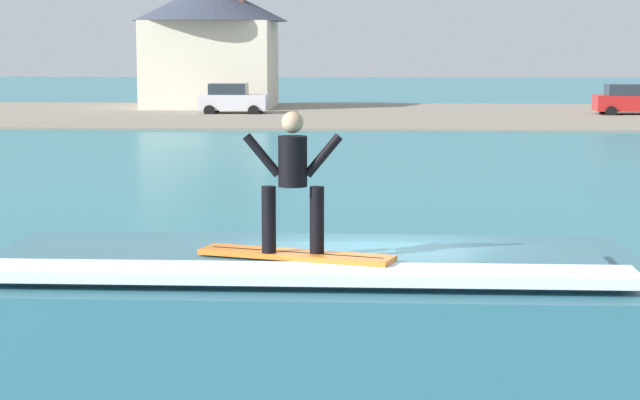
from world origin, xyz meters
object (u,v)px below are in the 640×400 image
at_px(car_far_shore, 631,100).
at_px(house_with_chimney, 211,39).
at_px(car_near_shore, 232,99).
at_px(wave_crest, 309,326).
at_px(surfboard, 296,255).
at_px(surfer, 293,175).

bearing_deg(car_far_shore, house_with_chimney, 166.17).
bearing_deg(house_with_chimney, car_far_shore, -13.83).
bearing_deg(car_near_shore, house_with_chimney, 108.91).
relative_size(car_near_shore, car_far_shore, 0.92).
distance_m(wave_crest, car_near_shore, 54.16).
xyz_separation_m(wave_crest, surfboard, (-0.09, -0.72, 0.98)).
bearing_deg(wave_crest, car_near_shore, 98.48).
xyz_separation_m(surfer, house_with_chimney, (-10.06, 60.74, 1.72)).
distance_m(car_far_shore, house_with_chimney, 26.15).
distance_m(wave_crest, surfboard, 1.22).
height_order(wave_crest, house_with_chimney, house_with_chimney).
relative_size(wave_crest, car_far_shore, 1.83).
height_order(surfboard, house_with_chimney, house_with_chimney).
height_order(wave_crest, surfboard, surfboard).
relative_size(wave_crest, car_near_shore, 2.00).
bearing_deg(wave_crest, surfboard, -97.42).
xyz_separation_m(surfer, car_far_shore, (15.10, 54.54, -1.78)).
bearing_deg(surfboard, car_near_shore, 98.27).
xyz_separation_m(surfboard, surfer, (-0.03, -0.04, 0.90)).
distance_m(surfboard, surfer, 0.90).
relative_size(car_far_shore, house_with_chimney, 0.44).
height_order(car_near_shore, house_with_chimney, house_with_chimney).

